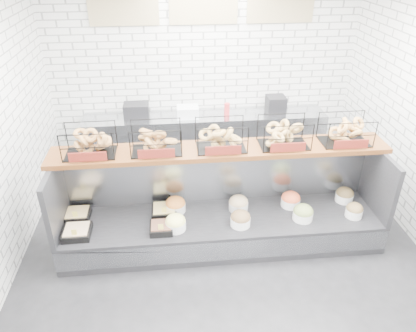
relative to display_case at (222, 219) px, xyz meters
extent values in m
plane|color=black|center=(0.00, -0.35, -0.33)|extent=(5.50, 5.50, 0.00)
cube|color=white|center=(0.00, 2.40, 1.17)|extent=(5.00, 0.02, 3.00)
cube|color=#C3B287|center=(-1.20, 2.37, 2.17)|extent=(1.05, 0.03, 0.42)
cube|color=#C3B287|center=(0.00, 2.37, 2.17)|extent=(1.05, 0.03, 0.42)
cube|color=#C3B287|center=(1.20, 2.37, 2.17)|extent=(1.05, 0.03, 0.42)
cube|color=black|center=(0.00, -0.05, -0.13)|extent=(4.00, 0.90, 0.40)
cube|color=#93969B|center=(0.00, -0.48, -0.11)|extent=(4.00, 0.03, 0.28)
cube|color=#93969B|center=(0.00, 0.36, 0.47)|extent=(4.00, 0.08, 0.80)
cube|color=black|center=(-1.97, -0.05, 0.47)|extent=(0.06, 0.90, 0.80)
cube|color=black|center=(1.97, -0.05, 0.47)|extent=(0.06, 0.90, 0.80)
cube|color=black|center=(-1.76, -0.23, 0.11)|extent=(0.32, 0.32, 0.08)
cube|color=#D4AF82|center=(-1.76, -0.23, 0.15)|extent=(0.27, 0.27, 0.04)
cube|color=#EDD452|center=(-1.76, -0.34, 0.20)|extent=(0.06, 0.01, 0.08)
cube|color=black|center=(-1.81, 0.12, 0.11)|extent=(0.31, 0.31, 0.08)
cube|color=#E2BE74|center=(-1.81, 0.12, 0.15)|extent=(0.26, 0.26, 0.04)
cube|color=#EDD452|center=(-1.81, 0.01, 0.20)|extent=(0.06, 0.01, 0.08)
cube|color=black|center=(-0.77, -0.25, 0.11)|extent=(0.27, 0.27, 0.08)
cube|color=brown|center=(-0.77, -0.25, 0.15)|extent=(0.23, 0.23, 0.04)
cube|color=#EDD452|center=(-0.77, -0.35, 0.20)|extent=(0.06, 0.01, 0.08)
cube|color=black|center=(-0.73, 0.09, 0.11)|extent=(0.31, 0.31, 0.08)
cube|color=#DAC26F|center=(-0.73, 0.09, 0.15)|extent=(0.27, 0.27, 0.04)
cube|color=#EDD452|center=(-0.73, -0.02, 0.20)|extent=(0.06, 0.01, 0.08)
cylinder|color=white|center=(-0.59, -0.23, 0.13)|extent=(0.25, 0.25, 0.11)
ellipsoid|color=#F8F37F|center=(-0.59, -0.23, 0.19)|extent=(0.25, 0.25, 0.17)
cylinder|color=white|center=(-0.58, 0.14, 0.13)|extent=(0.26, 0.26, 0.11)
ellipsoid|color=orange|center=(-0.58, 0.14, 0.19)|extent=(0.25, 0.25, 0.18)
cylinder|color=white|center=(0.19, -0.24, 0.13)|extent=(0.25, 0.25, 0.11)
ellipsoid|color=brown|center=(0.19, -0.24, 0.19)|extent=(0.24, 0.24, 0.17)
cylinder|color=white|center=(0.22, 0.09, 0.13)|extent=(0.25, 0.25, 0.11)
ellipsoid|color=tan|center=(0.22, 0.09, 0.19)|extent=(0.24, 0.24, 0.17)
cylinder|color=white|center=(0.99, -0.20, 0.13)|extent=(0.25, 0.25, 0.11)
ellipsoid|color=olive|center=(0.99, -0.20, 0.19)|extent=(0.25, 0.25, 0.17)
cylinder|color=white|center=(0.92, 0.10, 0.13)|extent=(0.25, 0.25, 0.11)
ellipsoid|color=#E55930|center=(0.92, 0.10, 0.19)|extent=(0.25, 0.25, 0.17)
cylinder|color=white|center=(1.65, -0.21, 0.13)|extent=(0.21, 0.21, 0.11)
ellipsoid|color=brown|center=(1.65, -0.21, 0.19)|extent=(0.21, 0.21, 0.15)
cylinder|color=white|center=(1.66, 0.14, 0.13)|extent=(0.23, 0.23, 0.11)
ellipsoid|color=brown|center=(1.66, 0.14, 0.19)|extent=(0.23, 0.23, 0.16)
cube|color=#4A250F|center=(0.00, 0.17, 0.90)|extent=(4.10, 0.50, 0.06)
cube|color=black|center=(-1.54, 0.17, 1.10)|extent=(0.60, 0.38, 0.34)
cube|color=maroon|center=(-1.54, -0.03, 1.00)|extent=(0.42, 0.02, 0.11)
cube|color=black|center=(-0.77, 0.17, 1.10)|extent=(0.60, 0.38, 0.34)
cube|color=maroon|center=(-0.77, -0.03, 1.00)|extent=(0.42, 0.02, 0.11)
cube|color=black|center=(0.00, 0.17, 1.10)|extent=(0.60, 0.38, 0.34)
cube|color=maroon|center=(0.00, -0.03, 1.00)|extent=(0.42, 0.02, 0.11)
cube|color=black|center=(0.76, 0.17, 1.10)|extent=(0.60, 0.38, 0.34)
cube|color=maroon|center=(0.76, -0.03, 1.00)|extent=(0.42, 0.02, 0.11)
cube|color=black|center=(1.53, 0.17, 1.10)|extent=(0.60, 0.38, 0.34)
cube|color=maroon|center=(1.53, -0.03, 1.00)|extent=(0.42, 0.02, 0.11)
cube|color=#93969B|center=(0.00, 2.08, 0.12)|extent=(4.00, 0.60, 0.90)
cube|color=black|center=(-1.13, 2.09, 0.69)|extent=(0.40, 0.30, 0.24)
cube|color=silver|center=(-0.30, 2.03, 0.66)|extent=(0.35, 0.28, 0.18)
cylinder|color=red|center=(0.34, 2.01, 0.68)|extent=(0.09, 0.09, 0.22)
cube|color=black|center=(1.15, 2.03, 0.72)|extent=(0.30, 0.30, 0.30)
camera|label=1|loc=(-0.60, -4.13, 3.16)|focal=35.00mm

